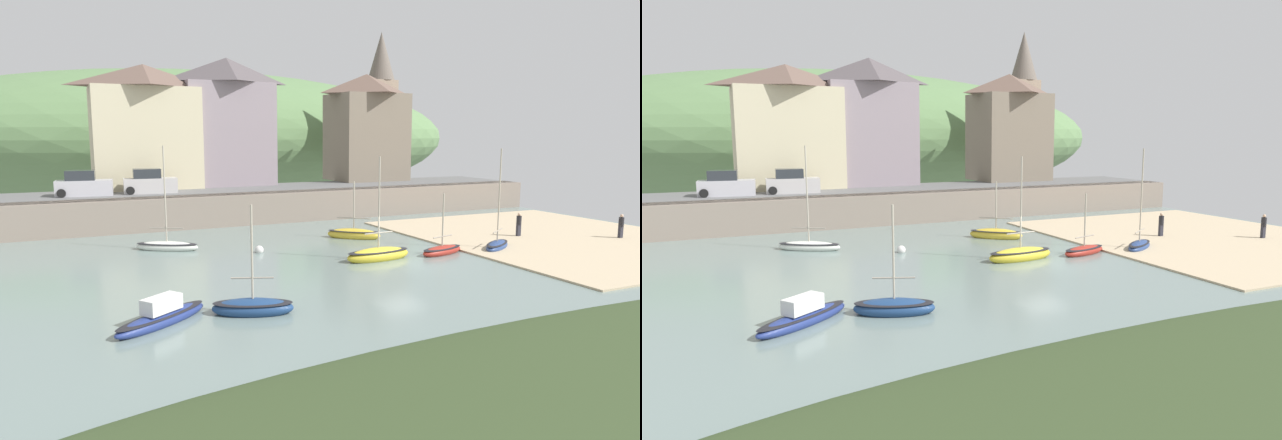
{
  "view_description": "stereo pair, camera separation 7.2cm",
  "coord_description": "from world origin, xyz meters",
  "views": [
    {
      "loc": [
        -17.04,
        -26.21,
        7.08
      ],
      "look_at": [
        -3.41,
        3.27,
        2.16
      ],
      "focal_mm": 31.9,
      "sensor_mm": 36.0,
      "label": 1
    },
    {
      "loc": [
        -16.97,
        -26.24,
        7.08
      ],
      "look_at": [
        -3.41,
        3.27,
        2.16
      ],
      "focal_mm": 31.9,
      "sensor_mm": 36.0,
      "label": 2
    }
  ],
  "objects": [
    {
      "name": "waterfront_building_left",
      "position": [
        -9.91,
        25.2,
        7.75
      ],
      "size": [
        9.11,
        5.67,
        10.57
      ],
      "color": "beige",
      "rests_on": "ground"
    },
    {
      "name": "waterfront_building_centre",
      "position": [
        -2.6,
        25.2,
        8.24
      ],
      "size": [
        8.27,
        4.85,
        11.5
      ],
      "color": "gray",
      "rests_on": "ground"
    },
    {
      "name": "parked_car_near_slipway",
      "position": [
        -15.29,
        20.7,
        3.2
      ],
      "size": [
        4.26,
        2.15,
        1.95
      ],
      "rotation": [
        0.0,
        0.0,
        -0.11
      ],
      "color": "#B9B8BF",
      "rests_on": "ground"
    },
    {
      "name": "sailboat_blue_trim",
      "position": [
        -10.31,
        -5.27,
        0.27
      ],
      "size": [
        3.5,
        2.4,
        4.56
      ],
      "rotation": [
        0.0,
        0.0,
        -0.38
      ],
      "color": "navy",
      "rests_on": "ground"
    },
    {
      "name": "ground",
      "position": [
        1.4,
        -9.56,
        0.16
      ],
      "size": [
        48.0,
        41.0,
        0.61
      ],
      "color": "slate"
    },
    {
      "name": "mooring_buoy",
      "position": [
        -6.27,
        5.84,
        0.16
      ],
      "size": [
        0.53,
        0.53,
        0.53
      ],
      "color": "silver",
      "rests_on": "ground"
    },
    {
      "name": "sailboat_tall_mast",
      "position": [
        -0.76,
        1.1,
        0.31
      ],
      "size": [
        4.15,
        1.55,
        6.07
      ],
      "rotation": [
        0.0,
        0.0,
        0.06
      ],
      "color": "gold",
      "rests_on": "ground"
    },
    {
      "name": "hillside_backdrop",
      "position": [
        0.33,
        55.2,
        6.47
      ],
      "size": [
        80.0,
        44.0,
        18.5
      ],
      "color": "#5C804E",
      "rests_on": "ground"
    },
    {
      "name": "person_on_slipway",
      "position": [
        17.46,
        -0.28,
        0.98
      ],
      "size": [
        0.34,
        0.34,
        1.62
      ],
      "color": "#282833",
      "rests_on": "ground"
    },
    {
      "name": "parked_car_by_wall",
      "position": [
        -10.39,
        20.7,
        3.2
      ],
      "size": [
        4.22,
        2.01,
        1.95
      ],
      "rotation": [
        0.0,
        0.0,
        -0.08
      ],
      "color": "#B9B6B5",
      "rests_on": "ground"
    },
    {
      "name": "quay_seawall",
      "position": [
        0.0,
        17.5,
        1.36
      ],
      "size": [
        48.0,
        9.4,
        2.4
      ],
      "color": "gray",
      "rests_on": "ground"
    },
    {
      "name": "sailboat_white_hull",
      "position": [
        3.51,
        0.88,
        0.22
      ],
      "size": [
        3.44,
        1.85,
        3.78
      ],
      "rotation": [
        0.0,
        0.0,
        0.26
      ],
      "color": "#A32A20",
      "rests_on": "ground"
    },
    {
      "name": "sailboat_nearest_shore",
      "position": [
        -13.81,
        -5.07,
        0.29
      ],
      "size": [
        4.19,
        3.38,
        1.22
      ],
      "rotation": [
        0.0,
        0.0,
        0.62
      ],
      "color": "navy",
      "rests_on": "ground"
    },
    {
      "name": "church_with_spire",
      "position": [
        15.98,
        29.2,
        10.5
      ],
      "size": [
        3.0,
        3.0,
        15.71
      ],
      "color": "gray",
      "rests_on": "ground"
    },
    {
      "name": "dinghy_open_wooden",
      "position": [
        -11.19,
        8.97,
        0.27
      ],
      "size": [
        3.94,
        2.98,
        6.56
      ],
      "rotation": [
        0.0,
        0.0,
        -0.54
      ],
      "color": "silver",
      "rests_on": "ground"
    },
    {
      "name": "waterfront_building_right",
      "position": [
        11.94,
        25.2,
        7.82
      ],
      "size": [
        7.36,
        6.27,
        10.68
      ],
      "color": "#766A59",
      "rests_on": "ground"
    },
    {
      "name": "rowboat_small_beached",
      "position": [
        1.17,
        7.67,
        0.29
      ],
      "size": [
        3.54,
        3.26,
        4.11
      ],
      "rotation": [
        0.0,
        0.0,
        -0.71
      ],
      "color": "gold",
      "rests_on": "ground"
    },
    {
      "name": "motorboat_with_cabin",
      "position": [
        7.49,
        0.62,
        0.27
      ],
      "size": [
        3.28,
        2.64,
        6.37
      ],
      "rotation": [
        0.0,
        0.0,
        0.58
      ],
      "color": "navy",
      "rests_on": "ground"
    },
    {
      "name": "person_near_water",
      "position": [
        11.69,
        3.18,
        0.98
      ],
      "size": [
        0.34,
        0.34,
        1.62
      ],
      "color": "#282833",
      "rests_on": "ground"
    }
  ]
}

